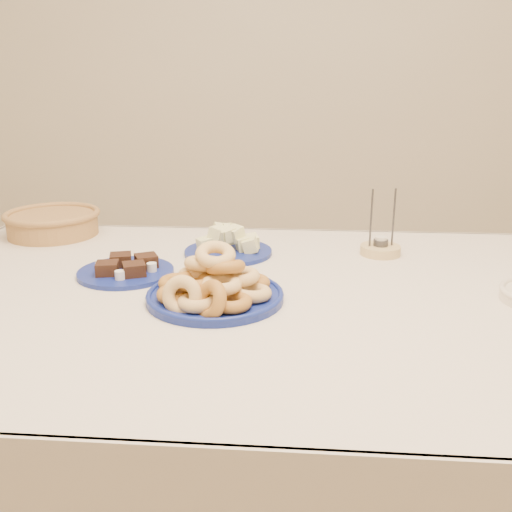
{
  "coord_description": "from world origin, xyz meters",
  "views": [
    {
      "loc": [
        0.09,
        -1.17,
        1.2
      ],
      "look_at": [
        0.0,
        -0.05,
        0.85
      ],
      "focal_mm": 40.0,
      "sensor_mm": 36.0,
      "label": 1
    }
  ],
  "objects_px": {
    "melon_plate": "(229,245)",
    "donut_platter": "(214,287)",
    "brownie_plate": "(126,270)",
    "candle_holder": "(380,248)",
    "wicker_basket": "(53,222)",
    "dining_table": "(258,336)"
  },
  "relations": [
    {
      "from": "dining_table",
      "to": "donut_platter",
      "type": "relative_size",
      "value": 4.44
    },
    {
      "from": "brownie_plate",
      "to": "candle_holder",
      "type": "distance_m",
      "value": 0.66
    },
    {
      "from": "wicker_basket",
      "to": "candle_holder",
      "type": "height_order",
      "value": "candle_holder"
    },
    {
      "from": "wicker_basket",
      "to": "candle_holder",
      "type": "relative_size",
      "value": 1.95
    },
    {
      "from": "melon_plate",
      "to": "candle_holder",
      "type": "height_order",
      "value": "candle_holder"
    },
    {
      "from": "donut_platter",
      "to": "melon_plate",
      "type": "xyz_separation_m",
      "value": [
        -0.01,
        0.34,
        -0.01
      ]
    },
    {
      "from": "candle_holder",
      "to": "donut_platter",
      "type": "bearing_deg",
      "value": -136.85
    },
    {
      "from": "brownie_plate",
      "to": "candle_holder",
      "type": "xyz_separation_m",
      "value": [
        0.63,
        0.21,
        0.0
      ]
    },
    {
      "from": "donut_platter",
      "to": "candle_holder",
      "type": "xyz_separation_m",
      "value": [
        0.39,
        0.37,
        -0.02
      ]
    },
    {
      "from": "melon_plate",
      "to": "donut_platter",
      "type": "bearing_deg",
      "value": -87.95
    },
    {
      "from": "dining_table",
      "to": "brownie_plate",
      "type": "height_order",
      "value": "brownie_plate"
    },
    {
      "from": "donut_platter",
      "to": "brownie_plate",
      "type": "xyz_separation_m",
      "value": [
        -0.24,
        0.15,
        -0.02
      ]
    },
    {
      "from": "dining_table",
      "to": "brownie_plate",
      "type": "xyz_separation_m",
      "value": [
        -0.32,
        0.09,
        0.12
      ]
    },
    {
      "from": "melon_plate",
      "to": "dining_table",
      "type": "bearing_deg",
      "value": -70.47
    },
    {
      "from": "melon_plate",
      "to": "wicker_basket",
      "type": "xyz_separation_m",
      "value": [
        -0.55,
        0.15,
        0.02
      ]
    },
    {
      "from": "melon_plate",
      "to": "brownie_plate",
      "type": "height_order",
      "value": "melon_plate"
    },
    {
      "from": "candle_holder",
      "to": "melon_plate",
      "type": "bearing_deg",
      "value": -176.42
    },
    {
      "from": "dining_table",
      "to": "donut_platter",
      "type": "bearing_deg",
      "value": -145.84
    },
    {
      "from": "candle_holder",
      "to": "wicker_basket",
      "type": "bearing_deg",
      "value": 172.81
    },
    {
      "from": "dining_table",
      "to": "melon_plate",
      "type": "distance_m",
      "value": 0.33
    },
    {
      "from": "dining_table",
      "to": "brownie_plate",
      "type": "relative_size",
      "value": 6.77
    },
    {
      "from": "donut_platter",
      "to": "wicker_basket",
      "type": "distance_m",
      "value": 0.74
    }
  ]
}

